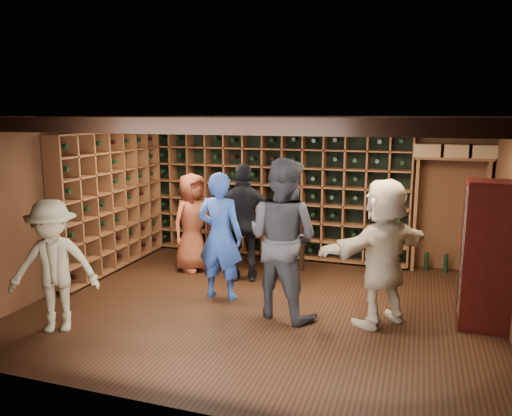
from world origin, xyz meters
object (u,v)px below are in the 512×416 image
(guest_red_floral, at_px, (193,222))
(guest_beige, at_px, (383,252))
(man_grey_suit, at_px, (282,239))
(man_blue_shirt, at_px, (220,236))
(display_cabinet, at_px, (486,258))
(guest_khaki, at_px, (54,266))
(guest_woman_black, at_px, (244,223))
(tasting_table, at_px, (260,218))

(guest_red_floral, distance_m, guest_beige, 3.32)
(man_grey_suit, bearing_deg, man_blue_shirt, -0.47)
(display_cabinet, distance_m, man_blue_shirt, 3.35)
(guest_red_floral, xyz_separation_m, guest_khaki, (-0.54, -2.62, -0.02))
(man_grey_suit, height_order, guest_red_floral, man_grey_suit)
(guest_woman_black, height_order, tasting_table, guest_woman_black)
(guest_red_floral, height_order, guest_khaki, guest_red_floral)
(man_grey_suit, distance_m, guest_khaki, 2.74)
(display_cabinet, relative_size, guest_red_floral, 1.09)
(man_blue_shirt, distance_m, guest_woman_black, 0.82)
(man_blue_shirt, distance_m, tasting_table, 1.34)
(guest_red_floral, height_order, guest_woman_black, guest_woman_black)
(man_grey_suit, relative_size, guest_khaki, 1.28)
(display_cabinet, relative_size, man_grey_suit, 0.87)
(guest_red_floral, relative_size, tasting_table, 1.14)
(guest_red_floral, xyz_separation_m, guest_woman_black, (0.96, -0.21, 0.10))
(guest_beige, bearing_deg, guest_khaki, -27.81)
(guest_red_floral, relative_size, guest_beige, 0.89)
(display_cabinet, bearing_deg, tasting_table, 158.76)
(guest_woman_black, relative_size, tasting_table, 1.28)
(guest_red_floral, bearing_deg, tasting_table, -47.52)
(guest_beige, distance_m, tasting_table, 2.54)
(man_blue_shirt, height_order, guest_woman_black, guest_woman_black)
(man_grey_suit, xyz_separation_m, guest_khaki, (-2.41, -1.27, -0.22))
(display_cabinet, xyz_separation_m, guest_khaki, (-4.79, -1.68, -0.07))
(display_cabinet, height_order, man_grey_suit, man_grey_suit)
(display_cabinet, height_order, guest_beige, guest_beige)
(tasting_table, bearing_deg, guest_woman_black, -94.28)
(display_cabinet, height_order, guest_woman_black, guest_woman_black)
(man_grey_suit, bearing_deg, guest_woman_black, -33.64)
(display_cabinet, xyz_separation_m, guest_beige, (-1.16, -0.27, 0.04))
(guest_beige, height_order, tasting_table, guest_beige)
(man_blue_shirt, height_order, tasting_table, man_blue_shirt)
(man_grey_suit, relative_size, guest_beige, 1.12)
(guest_woman_black, xyz_separation_m, guest_khaki, (-1.51, -2.41, -0.12))
(guest_beige, relative_size, tasting_table, 1.28)
(display_cabinet, distance_m, guest_beige, 1.20)
(man_blue_shirt, xyz_separation_m, guest_khaki, (-1.44, -1.59, -0.10))
(man_grey_suit, bearing_deg, guest_red_floral, -18.03)
(man_grey_suit, distance_m, tasting_table, 1.85)
(display_cabinet, distance_m, man_grey_suit, 2.42)
(guest_beige, bearing_deg, guest_woman_black, -74.22)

